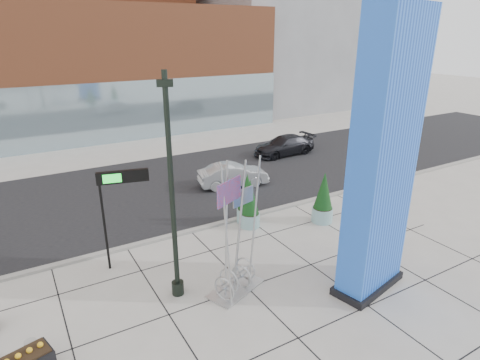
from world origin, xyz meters
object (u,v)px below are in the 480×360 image
concrete_bollard (32,350)px  car_silver_mid (233,175)px  public_art_sculpture (236,258)px  lamp_post (173,213)px  overhead_street_sign (118,184)px  blue_pylon (383,166)px

concrete_bollard → car_silver_mid: (11.62, 9.10, 0.37)m
public_art_sculpture → lamp_post: bearing=135.1°
public_art_sculpture → overhead_street_sign: size_ratio=1.22×
blue_pylon → lamp_post: (-6.15, 3.07, -1.46)m
lamp_post → concrete_bollard: size_ratio=12.03×
public_art_sculpture → overhead_street_sign: (-2.92, 3.69, 2.14)m
public_art_sculpture → blue_pylon: bearing=-49.8°
concrete_bollard → car_silver_mid: size_ratio=0.15×
blue_pylon → public_art_sculpture: blue_pylon is taller
lamp_post → public_art_sculpture: bearing=-23.1°
blue_pylon → concrete_bollard: blue_pylon is taller
public_art_sculpture → car_silver_mid: size_ratio=1.17×
blue_pylon → car_silver_mid: blue_pylon is taller
blue_pylon → lamp_post: size_ratio=1.24×
blue_pylon → overhead_street_sign: bearing=128.1°
public_art_sculpture → concrete_bollard: (-6.59, 0.02, -0.96)m
overhead_street_sign → concrete_bollard: bearing=-121.8°
public_art_sculpture → car_silver_mid: (5.03, 9.12, -0.59)m
lamp_post → overhead_street_sign: 3.07m
car_silver_mid → blue_pylon: bearing=-172.2°
lamp_post → concrete_bollard: bearing=-170.5°
lamp_post → public_art_sculpture: lamp_post is taller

